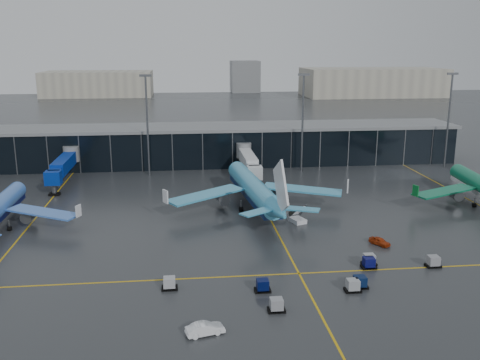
{
  "coord_description": "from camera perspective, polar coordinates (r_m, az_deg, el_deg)",
  "views": [
    {
      "loc": [
        -6.62,
        -86.02,
        32.35
      ],
      "look_at": [
        5.0,
        18.0,
        6.0
      ],
      "focal_mm": 40.0,
      "sensor_mm": 36.0,
      "label": 1
    }
  ],
  "objects": [
    {
      "name": "service_van_red",
      "position": [
        92.73,
        14.67,
        -6.34
      ],
      "size": [
        3.27,
        4.05,
        1.3
      ],
      "primitive_type": "imported",
      "rotation": [
        0.0,
        0.0,
        0.54
      ],
      "color": "#A6300C",
      "rests_on": "ground"
    },
    {
      "name": "flood_masts",
      "position": [
        137.77,
        -1.49,
        6.39
      ],
      "size": [
        203.0,
        0.5,
        25.5
      ],
      "color": "#595B60",
      "rests_on": "ground"
    },
    {
      "name": "ground",
      "position": [
        92.14,
        -1.86,
        -6.43
      ],
      "size": [
        600.0,
        600.0,
        0.0
      ],
      "primitive_type": "plane",
      "color": "#282B2D",
      "rests_on": "ground"
    },
    {
      "name": "jet_bridges",
      "position": [
        134.99,
        -18.37,
        1.52
      ],
      "size": [
        94.0,
        27.5,
        7.2
      ],
      "color": "#595B60",
      "rests_on": "ground"
    },
    {
      "name": "mobile_airstair",
      "position": [
        101.41,
        6.18,
        -4.1
      ],
      "size": [
        3.14,
        3.75,
        3.45
      ],
      "rotation": [
        0.0,
        0.0,
        0.34
      ],
      "color": "silver",
      "rests_on": "ground"
    },
    {
      "name": "distant_hangars",
      "position": [
        361.33,
        2.69,
        10.38
      ],
      "size": [
        260.0,
        71.0,
        22.0
      ],
      "color": "#B2AD99",
      "rests_on": "ground"
    },
    {
      "name": "terminal_pier",
      "position": [
        150.6,
        -3.76,
        3.8
      ],
      "size": [
        142.0,
        17.0,
        10.7
      ],
      "color": "black",
      "rests_on": "ground"
    },
    {
      "name": "baggage_carts",
      "position": [
        77.07,
        9.27,
        -10.27
      ],
      "size": [
        41.56,
        14.37,
        1.7
      ],
      "color": "black",
      "rests_on": "ground"
    },
    {
      "name": "service_van_white",
      "position": [
        63.9,
        -3.74,
        -15.55
      ],
      "size": [
        4.76,
        2.66,
        1.49
      ],
      "primitive_type": "imported",
      "rotation": [
        0.0,
        0.0,
        1.82
      ],
      "color": "white",
      "rests_on": "ground"
    },
    {
      "name": "taxi_lines",
      "position": [
        103.25,
        3.22,
        -4.15
      ],
      "size": [
        220.0,
        120.0,
        0.02
      ],
      "color": "gold",
      "rests_on": "ground"
    },
    {
      "name": "airliner_klm_near",
      "position": [
        108.46,
        1.41,
        0.44
      ],
      "size": [
        42.4,
        47.14,
        13.36
      ],
      "primitive_type": null,
      "rotation": [
        0.0,
        0.0,
        0.1
      ],
      "color": "#3D9EC9",
      "rests_on": "ground"
    }
  ]
}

